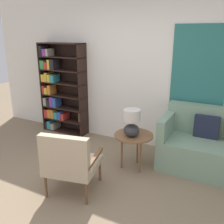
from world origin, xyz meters
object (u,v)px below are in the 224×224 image
(bookshelf, at_px, (59,91))
(table_lamp, at_px, (132,123))
(armchair, at_px, (69,161))
(side_table, at_px, (134,138))
(couch, at_px, (220,149))

(bookshelf, xyz_separation_m, table_lamp, (1.95, -0.81, -0.10))
(bookshelf, xyz_separation_m, armchair, (1.50, -1.72, -0.39))
(table_lamp, bearing_deg, side_table, 81.38)
(bookshelf, height_order, table_lamp, bookshelf)
(couch, xyz_separation_m, side_table, (-1.17, -0.50, 0.14))
(couch, height_order, side_table, couch)
(side_table, height_order, table_lamp, table_lamp)
(bookshelf, distance_m, table_lamp, 2.12)
(bookshelf, relative_size, armchair, 2.11)
(bookshelf, bearing_deg, armchair, -48.78)
(armchair, bearing_deg, couch, 42.19)
(armchair, height_order, side_table, armchair)
(armchair, distance_m, couch, 2.20)
(bookshelf, bearing_deg, side_table, -20.78)
(table_lamp, bearing_deg, armchair, -116.43)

